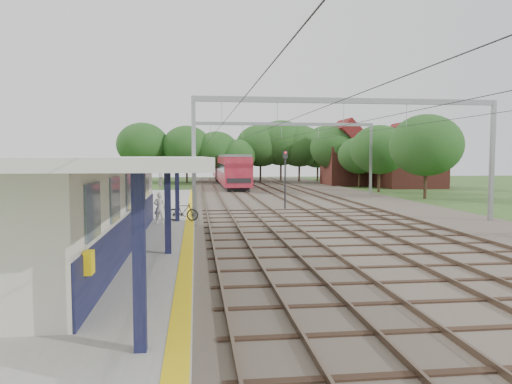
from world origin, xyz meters
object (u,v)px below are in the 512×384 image
train (228,168)px  signal_post (285,174)px  person (160,208)px  bicycle (183,211)px

train → signal_post: signal_post is taller
person → signal_post: 12.03m
bicycle → signal_post: (6.95, 7.78, 1.74)m
train → signal_post: bearing=-87.0°
person → signal_post: size_ratio=0.39×
person → signal_post: (8.11, 8.76, 1.43)m
person → bicycle: bearing=-133.0°
person → signal_post: signal_post is taller
train → signal_post: 34.88m
train → person: bearing=-98.2°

